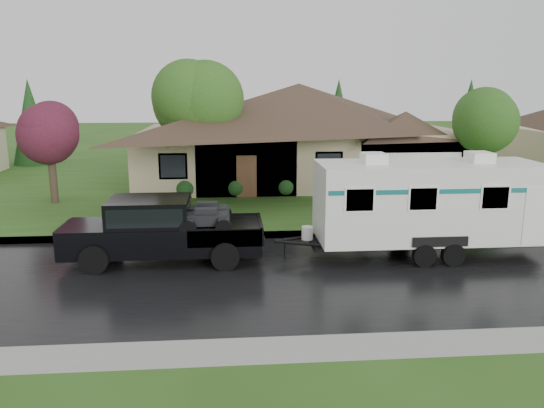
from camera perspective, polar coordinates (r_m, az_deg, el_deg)
The scene contains 11 objects.
ground at distance 18.04m, azimuth 2.24°, elevation -5.44°, with size 140.00×140.00×0.00m, color #2B4E18.
road at distance 16.17m, azimuth 3.10°, elevation -7.59°, with size 140.00×8.00×0.01m, color black.
curb at distance 20.16m, azimuth 1.48°, elevation -3.28°, with size 140.00×0.50×0.15m, color gray.
lawn at distance 32.57m, azimuth -0.92°, elevation 2.80°, with size 140.00×26.00×0.15m, color #2B4E18.
house_main at distance 31.25m, azimuth 3.45°, elevation 8.86°, with size 19.44×10.80×6.90m.
tree_left_green at distance 26.41m, azimuth -8.05°, elevation 10.63°, with size 4.01×4.01×6.63m.
tree_red at distance 26.92m, azimuth -22.86°, elevation 7.08°, with size 2.90×2.90×4.79m.
tree_right_green at distance 29.09m, azimuth 21.97°, elevation 8.35°, with size 3.27×3.27×5.42m.
shrub_row at distance 27.10m, azimuth 4.10°, elevation 2.03°, with size 13.60×1.00×1.00m.
pickup_truck at distance 17.44m, azimuth -11.99°, elevation -2.52°, with size 6.26×2.38×2.09m.
travel_trailer at distance 18.33m, azimuth 16.37°, elevation 0.28°, with size 7.72×2.71×3.46m.
Camera 1 is at (-2.10, -17.04, 5.54)m, focal length 35.00 mm.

